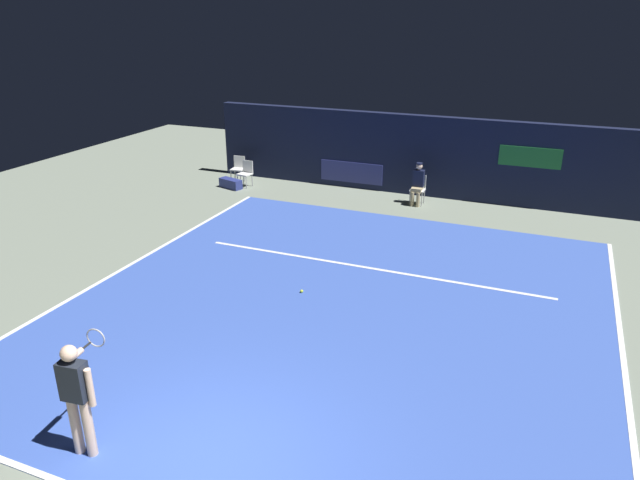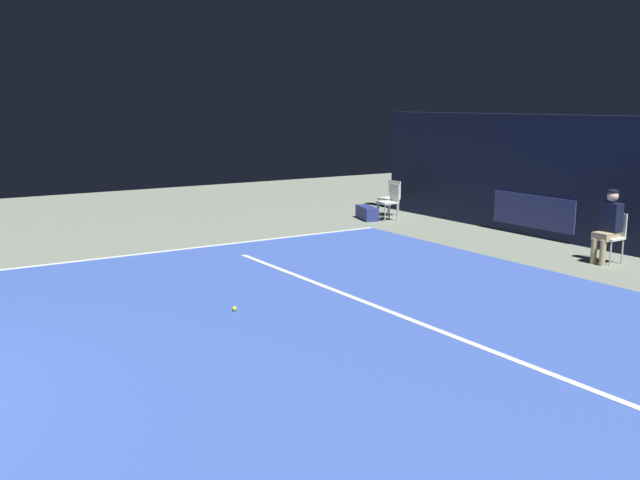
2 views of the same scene
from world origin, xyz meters
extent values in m
plane|color=gray|center=(0.00, 4.93, 0.00)|extent=(31.05, 31.05, 0.00)
cube|color=#3856B2|center=(0.00, 4.93, 0.01)|extent=(10.80, 11.86, 0.01)
cube|color=white|center=(5.35, 4.93, 0.01)|extent=(0.10, 11.86, 0.01)
cube|color=white|center=(-5.35, 4.93, 0.01)|extent=(0.10, 11.86, 0.01)
cube|color=white|center=(0.00, 7.01, 0.01)|extent=(8.42, 0.10, 0.01)
cube|color=#141933|center=(0.00, 13.30, 1.30)|extent=(15.07, 0.30, 2.60)
cube|color=navy|center=(-2.64, 13.14, 0.55)|extent=(2.20, 0.04, 0.70)
cube|color=#1E6B2D|center=(3.01, 13.14, 1.60)|extent=(1.80, 0.04, 0.60)
cylinder|color=beige|center=(-1.58, -0.38, 0.46)|extent=(0.14, 0.14, 0.92)
cylinder|color=beige|center=(-1.78, -0.41, 0.46)|extent=(0.14, 0.14, 0.92)
cube|color=#1E232D|center=(-1.68, -0.39, 1.20)|extent=(0.39, 0.26, 0.56)
sphere|color=beige|center=(-1.68, -0.39, 1.62)|extent=(0.22, 0.22, 0.22)
cylinder|color=beige|center=(-1.91, -0.20, 1.35)|extent=(0.15, 0.51, 0.09)
cylinder|color=beige|center=(-1.47, -0.35, 1.12)|extent=(0.09, 0.09, 0.56)
cylinder|color=black|center=(-1.95, 0.10, 1.35)|extent=(0.07, 0.30, 0.03)
torus|color=#B2B2B7|center=(-1.98, 0.37, 1.35)|extent=(0.30, 0.06, 0.30)
cube|color=white|center=(-0.12, 12.25, 0.46)|extent=(0.44, 0.40, 0.04)
cube|color=white|center=(-0.13, 12.45, 0.69)|extent=(0.42, 0.03, 0.42)
cylinder|color=#B2B2B7|center=(-0.31, 12.08, 0.23)|extent=(0.03, 0.03, 0.46)
cylinder|color=#B2B2B7|center=(0.06, 12.08, 0.23)|extent=(0.03, 0.03, 0.46)
cylinder|color=#B2B2B7|center=(-0.31, 12.42, 0.23)|extent=(0.03, 0.03, 0.46)
cylinder|color=#B2B2B7|center=(0.06, 12.42, 0.23)|extent=(0.03, 0.03, 0.46)
cube|color=tan|center=(-0.12, 12.17, 0.50)|extent=(0.32, 0.40, 0.14)
cylinder|color=tan|center=(-0.21, 11.99, 0.23)|extent=(0.11, 0.11, 0.46)
cylinder|color=tan|center=(-0.03, 11.99, 0.23)|extent=(0.11, 0.11, 0.46)
cube|color=#141933|center=(-0.12, 12.29, 0.83)|extent=(0.34, 0.22, 0.52)
sphere|color=beige|center=(-0.12, 12.29, 1.21)|extent=(0.20, 0.20, 0.20)
cylinder|color=#141933|center=(-0.12, 12.29, 1.30)|extent=(0.19, 0.19, 0.04)
cube|color=white|center=(-6.63, 12.35, 0.44)|extent=(0.48, 0.45, 0.04)
cube|color=white|center=(-6.65, 12.55, 0.67)|extent=(0.42, 0.08, 0.42)
cylinder|color=#B2B2B7|center=(-6.79, 12.16, 0.22)|extent=(0.03, 0.03, 0.44)
cylinder|color=#B2B2B7|center=(-6.42, 12.21, 0.22)|extent=(0.03, 0.03, 0.44)
cylinder|color=#B2B2B7|center=(-6.83, 12.50, 0.22)|extent=(0.03, 0.03, 0.44)
cylinder|color=#B2B2B7|center=(-6.46, 12.54, 0.22)|extent=(0.03, 0.03, 0.44)
cube|color=white|center=(-6.08, 11.88, 0.44)|extent=(0.49, 0.46, 0.04)
cube|color=white|center=(-6.05, 12.08, 0.67)|extent=(0.42, 0.09, 0.42)
cylinder|color=#B2B2B7|center=(-6.29, 11.74, 0.22)|extent=(0.03, 0.03, 0.44)
cylinder|color=#B2B2B7|center=(-5.92, 11.69, 0.22)|extent=(0.03, 0.03, 0.44)
cylinder|color=#B2B2B7|center=(-6.24, 12.08, 0.22)|extent=(0.03, 0.03, 0.44)
cylinder|color=#B2B2B7|center=(-5.87, 12.03, 0.22)|extent=(0.03, 0.03, 0.44)
sphere|color=#CCE033|center=(-0.94, 5.22, 0.05)|extent=(0.07, 0.07, 0.07)
cube|color=navy|center=(-6.44, 11.53, 0.16)|extent=(0.90, 0.55, 0.32)
camera|label=1|loc=(3.78, -5.10, 5.76)|focal=32.82mm
camera|label=2|loc=(7.82, 1.01, 2.85)|focal=40.68mm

